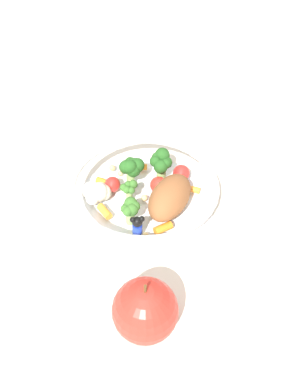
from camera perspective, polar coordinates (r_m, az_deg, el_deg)
The scene contains 3 objects.
ground_plane at distance 0.71m, azimuth -1.41°, elevation -1.24°, with size 2.40×2.40×0.00m, color silver.
food_container at distance 0.68m, azimuth 0.08°, elevation 0.21°, with size 0.24×0.24×0.06m.
loose_apple at distance 0.54m, azimuth 0.16°, elevation -15.58°, with size 0.08×0.08×0.09m.
Camera 1 is at (0.36, -0.34, 0.50)m, focal length 39.77 mm.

